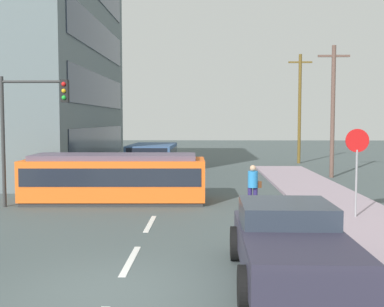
{
  "coord_description": "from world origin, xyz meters",
  "views": [
    {
      "loc": [
        1.74,
        -8.96,
        3.29
      ],
      "look_at": [
        1.23,
        9.91,
        1.98
      ],
      "focal_mm": 44.61,
      "sensor_mm": 36.0,
      "label": 1
    }
  ],
  "objects_px": {
    "streetcar_tram": "(115,177)",
    "stop_sign": "(357,154)",
    "utility_pole_far": "(300,107)",
    "parked_sedan_mid": "(56,175)",
    "traffic_light_mast": "(29,116)",
    "city_bus": "(153,158)",
    "parked_sedan_far": "(86,163)",
    "utility_pole_mid": "(333,109)",
    "pedestrian_crossing": "(253,185)",
    "pickup_truck_parked": "(290,243)"
  },
  "relations": [
    {
      "from": "streetcar_tram",
      "to": "traffic_light_mast",
      "type": "bearing_deg",
      "value": -157.6
    },
    {
      "from": "parked_sedan_mid",
      "to": "traffic_light_mast",
      "type": "height_order",
      "value": "traffic_light_mast"
    },
    {
      "from": "stop_sign",
      "to": "utility_pole_far",
      "type": "height_order",
      "value": "utility_pole_far"
    },
    {
      "from": "city_bus",
      "to": "pickup_truck_parked",
      "type": "xyz_separation_m",
      "value": [
        4.82,
        -18.37,
        -0.27
      ]
    },
    {
      "from": "streetcar_tram",
      "to": "parked_sedan_mid",
      "type": "distance_m",
      "value": 5.43
    },
    {
      "from": "city_bus",
      "to": "traffic_light_mast",
      "type": "relative_size",
      "value": 1.03
    },
    {
      "from": "parked_sedan_far",
      "to": "stop_sign",
      "type": "xyz_separation_m",
      "value": [
        12.43,
        -14.15,
        1.57
      ]
    },
    {
      "from": "streetcar_tram",
      "to": "pedestrian_crossing",
      "type": "height_order",
      "value": "streetcar_tram"
    },
    {
      "from": "stop_sign",
      "to": "utility_pole_mid",
      "type": "height_order",
      "value": "utility_pole_mid"
    },
    {
      "from": "pedestrian_crossing",
      "to": "stop_sign",
      "type": "bearing_deg",
      "value": -28.41
    },
    {
      "from": "city_bus",
      "to": "pickup_truck_parked",
      "type": "distance_m",
      "value": 18.99
    },
    {
      "from": "stop_sign",
      "to": "utility_pole_far",
      "type": "relative_size",
      "value": 0.35
    },
    {
      "from": "utility_pole_mid",
      "to": "pedestrian_crossing",
      "type": "bearing_deg",
      "value": -118.42
    },
    {
      "from": "streetcar_tram",
      "to": "utility_pole_mid",
      "type": "distance_m",
      "value": 14.2
    },
    {
      "from": "traffic_light_mast",
      "to": "city_bus",
      "type": "bearing_deg",
      "value": 70.8
    },
    {
      "from": "streetcar_tram",
      "to": "traffic_light_mast",
      "type": "relative_size",
      "value": 1.47
    },
    {
      "from": "streetcar_tram",
      "to": "parked_sedan_mid",
      "type": "bearing_deg",
      "value": 132.96
    },
    {
      "from": "streetcar_tram",
      "to": "city_bus",
      "type": "height_order",
      "value": "streetcar_tram"
    },
    {
      "from": "city_bus",
      "to": "pickup_truck_parked",
      "type": "bearing_deg",
      "value": -75.29
    },
    {
      "from": "pedestrian_crossing",
      "to": "traffic_light_mast",
      "type": "xyz_separation_m",
      "value": [
        -8.38,
        0.5,
        2.51
      ]
    },
    {
      "from": "city_bus",
      "to": "parked_sedan_mid",
      "type": "distance_m",
      "value": 6.52
    },
    {
      "from": "streetcar_tram",
      "to": "stop_sign",
      "type": "bearing_deg",
      "value": -22.01
    },
    {
      "from": "parked_sedan_far",
      "to": "traffic_light_mast",
      "type": "relative_size",
      "value": 0.93
    },
    {
      "from": "streetcar_tram",
      "to": "utility_pole_far",
      "type": "xyz_separation_m",
      "value": [
        10.86,
        17.73,
        3.34
      ]
    },
    {
      "from": "stop_sign",
      "to": "parked_sedan_far",
      "type": "bearing_deg",
      "value": 131.31
    },
    {
      "from": "city_bus",
      "to": "pickup_truck_parked",
      "type": "relative_size",
      "value": 1.01
    },
    {
      "from": "stop_sign",
      "to": "pedestrian_crossing",
      "type": "bearing_deg",
      "value": 151.59
    },
    {
      "from": "parked_sedan_mid",
      "to": "traffic_light_mast",
      "type": "distance_m",
      "value": 5.96
    },
    {
      "from": "parked_sedan_far",
      "to": "traffic_light_mast",
      "type": "bearing_deg",
      "value": -85.87
    },
    {
      "from": "streetcar_tram",
      "to": "utility_pole_mid",
      "type": "relative_size",
      "value": 0.96
    },
    {
      "from": "parked_sedan_mid",
      "to": "pedestrian_crossing",
      "type": "bearing_deg",
      "value": -32.15
    },
    {
      "from": "streetcar_tram",
      "to": "stop_sign",
      "type": "xyz_separation_m",
      "value": [
        8.57,
        -3.46,
        1.19
      ]
    },
    {
      "from": "parked_sedan_far",
      "to": "utility_pole_far",
      "type": "xyz_separation_m",
      "value": [
        14.72,
        7.05,
        3.71
      ]
    },
    {
      "from": "parked_sedan_far",
      "to": "utility_pole_far",
      "type": "relative_size",
      "value": 0.55
    },
    {
      "from": "pickup_truck_parked",
      "to": "utility_pole_far",
      "type": "height_order",
      "value": "utility_pole_far"
    },
    {
      "from": "pedestrian_crossing",
      "to": "pickup_truck_parked",
      "type": "bearing_deg",
      "value": -90.18
    },
    {
      "from": "parked_sedan_mid",
      "to": "utility_pole_mid",
      "type": "relative_size",
      "value": 0.56
    },
    {
      "from": "streetcar_tram",
      "to": "stop_sign",
      "type": "distance_m",
      "value": 9.32
    },
    {
      "from": "parked_sedan_mid",
      "to": "utility_pole_mid",
      "type": "xyz_separation_m",
      "value": [
        14.64,
        4.59,
        3.33
      ]
    },
    {
      "from": "pickup_truck_parked",
      "to": "parked_sedan_mid",
      "type": "distance_m",
      "value": 16.18
    },
    {
      "from": "pickup_truck_parked",
      "to": "utility_pole_far",
      "type": "bearing_deg",
      "value": 78.56
    },
    {
      "from": "pickup_truck_parked",
      "to": "traffic_light_mast",
      "type": "relative_size",
      "value": 1.02
    },
    {
      "from": "city_bus",
      "to": "pedestrian_crossing",
      "type": "relative_size",
      "value": 3.04
    },
    {
      "from": "parked_sedan_mid",
      "to": "utility_pole_mid",
      "type": "bearing_deg",
      "value": 17.4
    },
    {
      "from": "stop_sign",
      "to": "streetcar_tram",
      "type": "bearing_deg",
      "value": 157.99
    },
    {
      "from": "pedestrian_crossing",
      "to": "utility_pole_mid",
      "type": "bearing_deg",
      "value": 61.58
    },
    {
      "from": "parked_sedan_far",
      "to": "utility_pole_mid",
      "type": "xyz_separation_m",
      "value": [
        14.81,
        -2.13,
        3.33
      ]
    },
    {
      "from": "city_bus",
      "to": "utility_pole_far",
      "type": "bearing_deg",
      "value": 40.49
    },
    {
      "from": "city_bus",
      "to": "utility_pole_far",
      "type": "height_order",
      "value": "utility_pole_far"
    },
    {
      "from": "city_bus",
      "to": "parked_sedan_far",
      "type": "distance_m",
      "value": 4.76
    }
  ]
}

